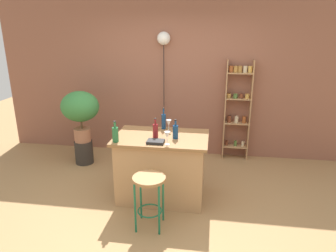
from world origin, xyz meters
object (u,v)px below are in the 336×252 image
Objects in this scene: wine_glass_center at (169,123)px; spice_shelf at (238,107)px; bottle_soda_blue at (115,134)px; wine_glass_left at (167,135)px; plant_stool at (84,152)px; bottle_sauce_amber at (164,121)px; cookbook at (156,142)px; bottle_spirits_clear at (175,131)px; bar_stool at (149,189)px; potted_plant at (80,109)px; pendant_globe_light at (164,40)px; bottle_olive_oil at (155,131)px.

spice_shelf is at bearing 52.13° from wine_glass_center.
wine_glass_left is at bearing 0.19° from bottle_soda_blue.
wine_glass_center reaches higher than plant_stool.
bottle_sauce_amber reaches higher than cookbook.
bottle_spirits_clear is 0.31m from cookbook.
plant_stool is 1.71m from bottle_soda_blue.
wine_glass_center reaches higher than bar_stool.
wine_glass_center is at bearing 39.47° from bottle_soda_blue.
bar_stool is 2.21m from potted_plant.
bar_stool reaches higher than plant_stool.
spice_shelf is 5.71× the size of bottle_sauce_amber.
pendant_globe_light is (-0.33, 1.82, 1.03)m from wine_glass_left.
bottle_spirits_clear is 0.12× the size of pendant_globe_light.
wine_glass_left is (0.14, -0.59, 0.00)m from bottle_sauce_amber.
potted_plant is at bearing 129.81° from bottle_soda_blue.
spice_shelf reaches higher than bottle_soda_blue.
wine_glass_left is at bearing -83.77° from wine_glass_center.
bottle_spirits_clear is 0.24m from wine_glass_left.
wine_glass_center is 0.08× the size of pendant_globe_light.
cookbook is (-0.01, -0.56, -0.10)m from bottle_sauce_amber.
bottle_sauce_amber is 1.21× the size of bottle_spirits_clear.
bar_stool is at bearing -46.87° from potted_plant.
potted_plant is 1.52m from bottle_soda_blue.
spice_shelf is 0.80× the size of pendant_globe_light.
bar_stool is 0.30× the size of pendant_globe_light.
spice_shelf is 1.77m from bottle_spirits_clear.
plant_stool is 1.78m from bottle_sauce_amber.
cookbook is (-0.09, -0.46, -0.10)m from wine_glass_center.
plant_stool is at bearing -166.64° from spice_shelf.
bottle_spirits_clear is (0.72, 0.23, -0.01)m from bottle_soda_blue.
bottle_soda_blue is 0.77m from wine_glass_center.
wine_glass_left is (0.65, 0.00, 0.02)m from bottle_soda_blue.
potted_plant is 3.42× the size of bottle_spirits_clear.
wine_glass_left reaches higher than plant_stool.
pendant_globe_light is at bearing 104.35° from bottle_spirits_clear.
pendant_globe_light is (-0.15, 1.61, 1.05)m from bottle_olive_oil.
plant_stool is 0.47× the size of potted_plant.
plant_stool is 0.76m from potted_plant.
potted_plant is 4.07× the size of cookbook.
bottle_soda_blue is 0.65m from wine_glass_left.
bottle_soda_blue reaches higher than bottle_olive_oil.
potted_plant is at bearing 144.30° from wine_glass_left.
bottle_spirits_clear reaches higher than bar_stool.
cookbook is (-1.09, -1.74, -0.04)m from spice_shelf.
bottle_olive_oil is 1.26× the size of cookbook.
bottle_olive_oil is at bearing -174.96° from bottle_spirits_clear.
spice_shelf is at bearing 59.35° from cookbook.
potted_plant is 1.73m from bottle_olive_oil.
potted_plant is 5.21× the size of wine_glass_center.
bottle_sauce_amber is at bearing 89.78° from bar_stool.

